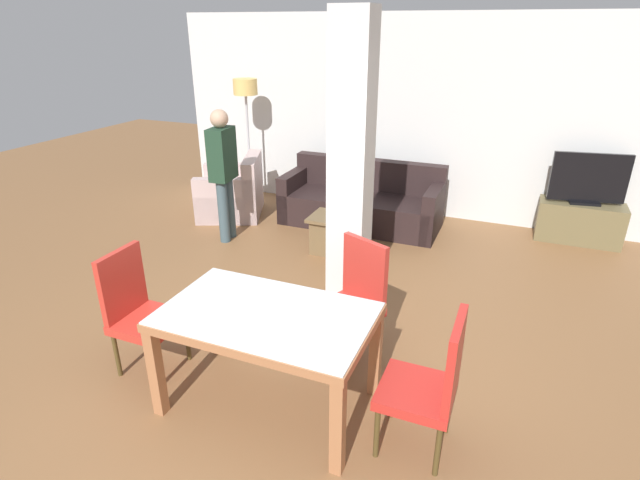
# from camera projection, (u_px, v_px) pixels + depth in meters

# --- Properties ---
(ground_plane) EXTENTS (18.00, 18.00, 0.00)m
(ground_plane) POSITION_uv_depth(u_px,v_px,m) (271.00, 401.00, 3.67)
(ground_plane) COLOR brown
(back_wall) EXTENTS (7.20, 0.09, 2.70)m
(back_wall) POSITION_uv_depth(u_px,v_px,m) (415.00, 118.00, 6.85)
(back_wall) COLOR silver
(back_wall) RESTS_ON ground_plane
(divider_pillar) EXTENTS (0.36, 0.33, 2.70)m
(divider_pillar) POSITION_uv_depth(u_px,v_px,m) (351.00, 165.00, 4.60)
(divider_pillar) COLOR silver
(divider_pillar) RESTS_ON ground_plane
(dining_table) EXTENTS (1.44, 0.88, 0.76)m
(dining_table) POSITION_uv_depth(u_px,v_px,m) (267.00, 333.00, 3.43)
(dining_table) COLOR #A46841
(dining_table) RESTS_ON ground_plane
(dining_chair_far_right) EXTENTS (0.61, 0.61, 0.99)m
(dining_chair_far_right) POSITION_uv_depth(u_px,v_px,m) (354.00, 297.00, 4.01)
(dining_chair_far_right) COLOR #BA2F27
(dining_chair_far_right) RESTS_ON ground_plane
(dining_chair_head_left) EXTENTS (0.46, 0.46, 0.99)m
(dining_chair_head_left) POSITION_uv_depth(u_px,v_px,m) (138.00, 308.00, 3.85)
(dining_chair_head_left) COLOR red
(dining_chair_head_left) RESTS_ON ground_plane
(dining_chair_head_right) EXTENTS (0.46, 0.46, 0.99)m
(dining_chair_head_right) POSITION_uv_depth(u_px,v_px,m) (431.00, 382.00, 3.06)
(dining_chair_head_right) COLOR red
(dining_chair_head_right) RESTS_ON ground_plane
(sofa) EXTENTS (2.12, 0.86, 0.84)m
(sofa) POSITION_uv_depth(u_px,v_px,m) (362.00, 203.00, 6.81)
(sofa) COLOR black
(sofa) RESTS_ON ground_plane
(armchair) EXTENTS (1.13, 1.16, 0.85)m
(armchair) POSITION_uv_depth(u_px,v_px,m) (233.00, 195.00, 7.15)
(armchair) COLOR #C5AAA7
(armchair) RESTS_ON ground_plane
(coffee_table) EXTENTS (0.56, 0.48, 0.46)m
(coffee_table) POSITION_uv_depth(u_px,v_px,m) (334.00, 234.00, 5.98)
(coffee_table) COLOR brown
(coffee_table) RESTS_ON ground_plane
(bottle) EXTENTS (0.07, 0.07, 0.28)m
(bottle) POSITION_uv_depth(u_px,v_px,m) (341.00, 213.00, 5.70)
(bottle) COLOR #194C23
(bottle) RESTS_ON coffee_table
(tv_stand) EXTENTS (0.99, 0.40, 0.51)m
(tv_stand) POSITION_uv_depth(u_px,v_px,m) (579.00, 222.00, 6.27)
(tv_stand) COLOR brown
(tv_stand) RESTS_ON ground_plane
(tv_screen) EXTENTS (0.87, 0.26, 0.63)m
(tv_screen) POSITION_uv_depth(u_px,v_px,m) (589.00, 179.00, 6.05)
(tv_screen) COLOR black
(tv_screen) RESTS_ON tv_stand
(floor_lamp) EXTENTS (0.34, 0.34, 1.84)m
(floor_lamp) POSITION_uv_depth(u_px,v_px,m) (246.00, 99.00, 7.13)
(floor_lamp) COLOR #B7B7BC
(floor_lamp) RESTS_ON ground_plane
(standing_person) EXTENTS (0.26, 0.40, 1.64)m
(standing_person) POSITION_uv_depth(u_px,v_px,m) (223.00, 168.00, 6.06)
(standing_person) COLOR #3D525B
(standing_person) RESTS_ON ground_plane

